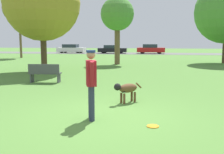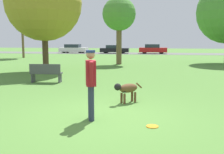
% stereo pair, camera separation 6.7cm
% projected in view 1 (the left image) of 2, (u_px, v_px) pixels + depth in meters
% --- Properties ---
extents(ground_plane, '(120.00, 120.00, 0.00)m').
position_uv_depth(ground_plane, '(103.00, 116.00, 6.46)').
color(ground_plane, '#4C7A33').
extents(far_road_strip, '(120.00, 6.00, 0.01)m').
position_uv_depth(far_road_strip, '(148.00, 54.00, 38.41)').
color(far_road_strip, '#5B5B59').
rests_on(far_road_strip, ground_plane).
extents(person, '(0.34, 0.68, 1.64)m').
position_uv_depth(person, '(91.00, 79.00, 6.08)').
color(person, '#2D334C').
rests_on(person, ground_plane).
extents(dog, '(0.82, 0.81, 0.62)m').
position_uv_depth(dog, '(127.00, 89.00, 7.82)').
color(dog, brown).
rests_on(dog, ground_plane).
extents(frisbee, '(0.27, 0.27, 0.02)m').
position_uv_depth(frisbee, '(153.00, 126.00, 5.69)').
color(frisbee, orange).
rests_on(frisbee, ground_plane).
extents(tree_far_left, '(3.48, 3.48, 7.09)m').
position_uv_depth(tree_far_left, '(19.00, 8.00, 28.14)').
color(tree_far_left, brown).
rests_on(tree_far_left, ground_plane).
extents(tree_near_left, '(4.41, 4.41, 6.25)m').
position_uv_depth(tree_near_left, '(42.00, 3.00, 15.16)').
color(tree_near_left, '#4C3826').
rests_on(tree_near_left, ground_plane).
extents(tree_mid_center, '(2.61, 2.61, 5.24)m').
position_uv_depth(tree_mid_center, '(117.00, 15.00, 20.39)').
color(tree_mid_center, brown).
rests_on(tree_mid_center, ground_plane).
extents(parked_car_white, '(4.34, 1.86, 1.33)m').
position_uv_depth(parked_car_white, '(71.00, 49.00, 40.32)').
color(parked_car_white, white).
rests_on(parked_car_white, ground_plane).
extents(parked_car_black, '(4.30, 1.96, 1.23)m').
position_uv_depth(parked_car_black, '(112.00, 49.00, 39.10)').
color(parked_car_black, black).
rests_on(parked_car_black, ground_plane).
extents(parked_car_red, '(3.97, 1.66, 1.37)m').
position_uv_depth(parked_car_red, '(151.00, 49.00, 38.03)').
color(parked_car_red, red).
rests_on(parked_car_red, ground_plane).
extents(park_bench, '(1.43, 0.52, 0.84)m').
position_uv_depth(park_bench, '(45.00, 73.00, 11.63)').
color(park_bench, '#47474C').
rests_on(park_bench, ground_plane).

